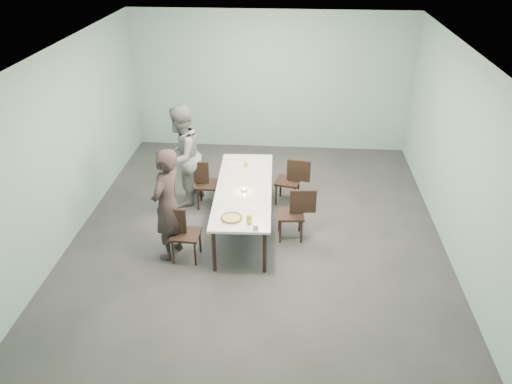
# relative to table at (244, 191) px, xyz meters

# --- Properties ---
(ground) EXTENTS (7.00, 7.00, 0.00)m
(ground) POSITION_rel_table_xyz_m (0.24, -0.08, -0.69)
(ground) COLOR #333335
(ground) RESTS_ON ground
(room_shell) EXTENTS (6.02, 7.02, 3.01)m
(room_shell) POSITION_rel_table_xyz_m (0.24, -0.08, 1.33)
(room_shell) COLOR #91B6AF
(room_shell) RESTS_ON ground
(table) EXTENTS (1.01, 2.63, 0.75)m
(table) POSITION_rel_table_xyz_m (0.00, 0.00, 0.00)
(table) COLOR white
(table) RESTS_ON ground
(chair_near_left) EXTENTS (0.62, 0.44, 0.87)m
(chair_near_left) POSITION_rel_table_xyz_m (-0.87, -0.95, -0.19)
(chair_near_left) COLOR black
(chair_near_left) RESTS_ON ground
(chair_far_left) EXTENTS (0.61, 0.42, 0.87)m
(chair_far_left) POSITION_rel_table_xyz_m (-0.79, 0.66, -0.19)
(chair_far_left) COLOR black
(chair_far_left) RESTS_ON ground
(chair_near_right) EXTENTS (0.63, 0.45, 0.87)m
(chair_near_right) POSITION_rel_table_xyz_m (0.86, -0.24, -0.19)
(chair_near_right) COLOR black
(chair_near_right) RESTS_ON ground
(chair_far_right) EXTENTS (0.64, 0.49, 0.87)m
(chair_far_right) POSITION_rel_table_xyz_m (0.79, 0.88, -0.19)
(chair_far_right) COLOR black
(chair_far_right) RESTS_ON ground
(diner_near) EXTENTS (0.59, 0.74, 1.78)m
(diner_near) POSITION_rel_table_xyz_m (-1.05, -0.87, 0.20)
(diner_near) COLOR black
(diner_near) RESTS_ON ground
(diner_far) EXTENTS (0.95, 1.07, 1.84)m
(diner_far) POSITION_rel_table_xyz_m (-1.18, 0.76, 0.23)
(diner_far) COLOR gray
(diner_far) RESTS_ON ground
(pizza) EXTENTS (0.34, 0.34, 0.04)m
(pizza) POSITION_rel_table_xyz_m (-0.08, -0.97, 0.08)
(pizza) COLOR white
(pizza) RESTS_ON table
(side_plate) EXTENTS (0.18, 0.18, 0.01)m
(side_plate) POSITION_rel_table_xyz_m (0.22, -0.64, 0.06)
(side_plate) COLOR white
(side_plate) RESTS_ON table
(beer_glass) EXTENTS (0.08, 0.08, 0.15)m
(beer_glass) POSITION_rel_table_xyz_m (0.18, -1.09, 0.13)
(beer_glass) COLOR gold
(beer_glass) RESTS_ON table
(water_tumbler) EXTENTS (0.08, 0.08, 0.09)m
(water_tumbler) POSITION_rel_table_xyz_m (0.29, -1.23, 0.10)
(water_tumbler) COLOR silver
(water_tumbler) RESTS_ON table
(tealight) EXTENTS (0.06, 0.06, 0.05)m
(tealight) POSITION_rel_table_xyz_m (0.02, -0.11, 0.08)
(tealight) COLOR silver
(tealight) RESTS_ON table
(amber_tumbler) EXTENTS (0.07, 0.07, 0.08)m
(amber_tumbler) POSITION_rel_table_xyz_m (-0.04, 0.78, 0.10)
(amber_tumbler) COLOR gold
(amber_tumbler) RESTS_ON table
(menu) EXTENTS (0.31, 0.23, 0.01)m
(menu) POSITION_rel_table_xyz_m (-0.20, 0.86, 0.06)
(menu) COLOR silver
(menu) RESTS_ON table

